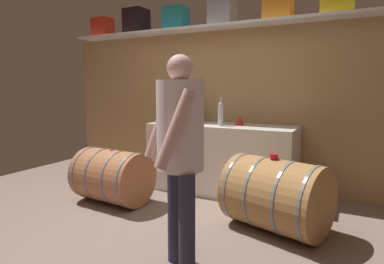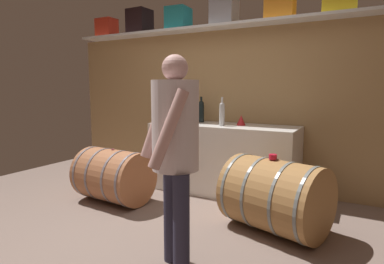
{
  "view_description": "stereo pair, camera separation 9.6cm",
  "coord_description": "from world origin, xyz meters",
  "px_view_note": "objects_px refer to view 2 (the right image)",
  "views": [
    {
      "loc": [
        1.56,
        -1.98,
        1.29
      ],
      "look_at": [
        0.05,
        0.98,
        0.84
      ],
      "focal_mm": 30.22,
      "sensor_mm": 36.0,
      "label": 1
    },
    {
      "loc": [
        1.64,
        -1.94,
        1.29
      ],
      "look_at": [
        0.05,
        0.98,
        0.84
      ],
      "focal_mm": 30.22,
      "sensor_mm": 36.0,
      "label": 2
    }
  ],
  "objects_px": {
    "toolcase_black": "(140,22)",
    "toolcase_yellow": "(340,1)",
    "wine_bottle_clear": "(222,113)",
    "wine_glass": "(185,116)",
    "winemaker_pouring": "(175,142)",
    "wine_barrel_far": "(114,175)",
    "red_funnel": "(241,120)",
    "toolcase_orange": "(280,4)",
    "tasting_cup": "(273,157)",
    "toolcase_grey": "(224,11)",
    "wine_barrel_near": "(275,196)",
    "toolcase_teal": "(178,19)",
    "wine_bottle_dark": "(201,111)",
    "toolcase_red": "(107,28)",
    "work_cabinet": "(222,159)"
  },
  "relations": [
    {
      "from": "toolcase_black",
      "to": "toolcase_yellow",
      "type": "relative_size",
      "value": 1.02
    },
    {
      "from": "wine_bottle_clear",
      "to": "wine_glass",
      "type": "xyz_separation_m",
      "value": [
        -0.58,
        0.13,
        -0.06
      ]
    },
    {
      "from": "wine_bottle_clear",
      "to": "wine_glass",
      "type": "bearing_deg",
      "value": 167.43
    },
    {
      "from": "winemaker_pouring",
      "to": "wine_barrel_far",
      "type": "bearing_deg",
      "value": 10.88
    },
    {
      "from": "toolcase_black",
      "to": "red_funnel",
      "type": "xyz_separation_m",
      "value": [
        1.62,
        -0.16,
        -1.33
      ]
    },
    {
      "from": "toolcase_orange",
      "to": "tasting_cup",
      "type": "distance_m",
      "value": 1.88
    },
    {
      "from": "red_funnel",
      "to": "wine_glass",
      "type": "bearing_deg",
      "value": -176.59
    },
    {
      "from": "tasting_cup",
      "to": "toolcase_grey",
      "type": "bearing_deg",
      "value": 132.05
    },
    {
      "from": "wine_barrel_far",
      "to": "wine_barrel_near",
      "type": "bearing_deg",
      "value": 7.66
    },
    {
      "from": "wine_glass",
      "to": "toolcase_teal",
      "type": "bearing_deg",
      "value": 136.68
    },
    {
      "from": "toolcase_grey",
      "to": "toolcase_teal",
      "type": "bearing_deg",
      "value": 177.84
    },
    {
      "from": "toolcase_grey",
      "to": "tasting_cup",
      "type": "distance_m",
      "value": 2.09
    },
    {
      "from": "wine_bottle_dark",
      "to": "toolcase_orange",
      "type": "bearing_deg",
      "value": 3.96
    },
    {
      "from": "toolcase_grey",
      "to": "wine_bottle_dark",
      "type": "height_order",
      "value": "toolcase_grey"
    },
    {
      "from": "toolcase_red",
      "to": "wine_bottle_clear",
      "type": "relative_size",
      "value": 0.83
    },
    {
      "from": "toolcase_grey",
      "to": "wine_glass",
      "type": "bearing_deg",
      "value": -156.76
    },
    {
      "from": "wine_glass",
      "to": "winemaker_pouring",
      "type": "relative_size",
      "value": 0.09
    },
    {
      "from": "red_funnel",
      "to": "toolcase_yellow",
      "type": "bearing_deg",
      "value": 9.3
    },
    {
      "from": "toolcase_black",
      "to": "toolcase_orange",
      "type": "height_order",
      "value": "toolcase_orange"
    },
    {
      "from": "wine_barrel_far",
      "to": "winemaker_pouring",
      "type": "bearing_deg",
      "value": -28.17
    },
    {
      "from": "work_cabinet",
      "to": "toolcase_black",
      "type": "bearing_deg",
      "value": 170.91
    },
    {
      "from": "toolcase_orange",
      "to": "work_cabinet",
      "type": "height_order",
      "value": "toolcase_orange"
    },
    {
      "from": "toolcase_orange",
      "to": "winemaker_pouring",
      "type": "height_order",
      "value": "toolcase_orange"
    },
    {
      "from": "toolcase_red",
      "to": "work_cabinet",
      "type": "xyz_separation_m",
      "value": [
        2.04,
        -0.23,
        -1.78
      ]
    },
    {
      "from": "toolcase_grey",
      "to": "red_funnel",
      "type": "xyz_separation_m",
      "value": [
        0.31,
        -0.16,
        -1.33
      ]
    },
    {
      "from": "red_funnel",
      "to": "tasting_cup",
      "type": "relative_size",
      "value": 1.73
    },
    {
      "from": "toolcase_teal",
      "to": "toolcase_black",
      "type": "bearing_deg",
      "value": 175.83
    },
    {
      "from": "toolcase_red",
      "to": "wine_bottle_clear",
      "type": "xyz_separation_m",
      "value": [
        2.08,
        -0.34,
        -1.21
      ]
    },
    {
      "from": "toolcase_grey",
      "to": "wine_barrel_near",
      "type": "xyz_separation_m",
      "value": [
        0.97,
        -1.03,
        -1.91
      ]
    },
    {
      "from": "work_cabinet",
      "to": "wine_barrel_near",
      "type": "bearing_deg",
      "value": -42.96
    },
    {
      "from": "toolcase_red",
      "to": "work_cabinet",
      "type": "height_order",
      "value": "toolcase_red"
    },
    {
      "from": "toolcase_teal",
      "to": "wine_bottle_dark",
      "type": "xyz_separation_m",
      "value": [
        0.38,
        -0.07,
        -1.22
      ]
    },
    {
      "from": "wine_bottle_dark",
      "to": "wine_barrel_far",
      "type": "bearing_deg",
      "value": -118.13
    },
    {
      "from": "wine_bottle_dark",
      "to": "wine_barrel_near",
      "type": "bearing_deg",
      "value": -37.76
    },
    {
      "from": "toolcase_red",
      "to": "toolcase_teal",
      "type": "bearing_deg",
      "value": 0.18
    },
    {
      "from": "wine_bottle_clear",
      "to": "toolcase_orange",
      "type": "bearing_deg",
      "value": 31.3
    },
    {
      "from": "toolcase_orange",
      "to": "winemaker_pouring",
      "type": "xyz_separation_m",
      "value": [
        -0.18,
        -2.01,
        -1.31
      ]
    },
    {
      "from": "toolcase_yellow",
      "to": "wine_bottle_dark",
      "type": "relative_size",
      "value": 1.0
    },
    {
      "from": "toolcase_teal",
      "to": "toolcase_orange",
      "type": "distance_m",
      "value": 1.35
    },
    {
      "from": "toolcase_orange",
      "to": "toolcase_red",
      "type": "bearing_deg",
      "value": -178.8
    },
    {
      "from": "toolcase_black",
      "to": "wine_glass",
      "type": "distance_m",
      "value": 1.58
    },
    {
      "from": "toolcase_red",
      "to": "wine_bottle_dark",
      "type": "bearing_deg",
      "value": -2.13
    },
    {
      "from": "wine_bottle_dark",
      "to": "red_funnel",
      "type": "distance_m",
      "value": 0.61
    },
    {
      "from": "toolcase_black",
      "to": "winemaker_pouring",
      "type": "relative_size",
      "value": 0.23
    },
    {
      "from": "wine_barrel_near",
      "to": "tasting_cup",
      "type": "xyz_separation_m",
      "value": [
        -0.03,
        -0.0,
        0.35
      ]
    },
    {
      "from": "toolcase_orange",
      "to": "wine_bottle_dark",
      "type": "distance_m",
      "value": 1.58
    },
    {
      "from": "wine_bottle_dark",
      "to": "wine_barrel_near",
      "type": "height_order",
      "value": "wine_bottle_dark"
    },
    {
      "from": "tasting_cup",
      "to": "winemaker_pouring",
      "type": "height_order",
      "value": "winemaker_pouring"
    },
    {
      "from": "wine_barrel_near",
      "to": "winemaker_pouring",
      "type": "relative_size",
      "value": 0.66
    },
    {
      "from": "toolcase_orange",
      "to": "wine_barrel_far",
      "type": "distance_m",
      "value": 2.72
    }
  ]
}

